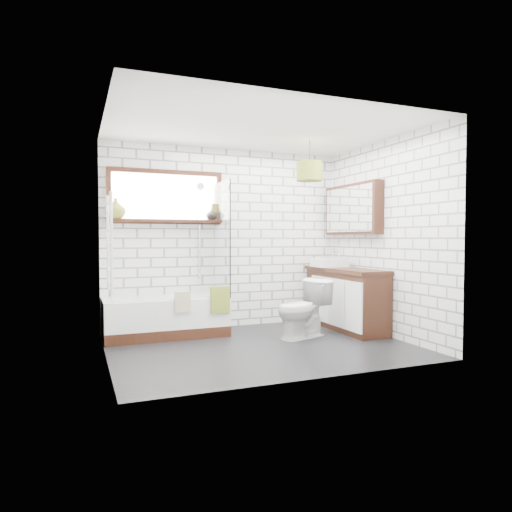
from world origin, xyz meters
name	(u,v)px	position (x,y,z in m)	size (l,w,h in m)	color
floor	(261,347)	(0.00, 0.00, -0.01)	(3.40, 2.60, 0.01)	black
ceiling	(262,128)	(0.00, 0.00, 2.50)	(3.40, 2.60, 0.01)	white
wall_back	(226,238)	(0.00, 1.30, 1.25)	(3.40, 0.01, 2.50)	white
wall_front	(318,238)	(0.00, -1.30, 1.25)	(3.40, 0.01, 2.50)	white
wall_left	(105,238)	(-1.70, 0.00, 1.25)	(0.01, 2.60, 2.50)	white
wall_right	(384,238)	(1.70, 0.00, 1.25)	(0.01, 2.60, 2.50)	white
window	(166,197)	(-0.85, 1.26, 1.80)	(1.52, 0.16, 0.68)	black
towel_radiator	(110,243)	(-1.66, 0.00, 1.20)	(0.06, 0.52, 1.00)	white
mirror_cabinet	(353,210)	(1.62, 0.60, 1.65)	(0.16, 1.20, 0.70)	black
shower_riser	(200,231)	(-0.40, 1.26, 1.35)	(0.02, 0.02, 1.30)	silver
bathtub	(166,317)	(-0.92, 0.96, 0.25)	(1.53, 0.68, 0.50)	white
shower_screen	(222,239)	(-0.18, 0.96, 1.25)	(0.02, 0.72, 1.50)	white
towel_green	(220,300)	(-0.31, 0.62, 0.48)	(0.24, 0.07, 0.33)	olive
towel_beige	(183,302)	(-0.78, 0.62, 0.48)	(0.19, 0.05, 0.25)	#C0B385
vanity	(346,299)	(1.46, 0.52, 0.42)	(0.47, 1.47, 0.84)	black
basin	(330,263)	(1.40, 0.84, 0.90)	(0.43, 0.37, 0.12)	white
tap	(339,258)	(1.56, 0.84, 0.97)	(0.03, 0.03, 0.16)	silver
toilet	(302,309)	(0.66, 0.24, 0.37)	(0.72, 0.41, 0.73)	white
vase_olive	(116,210)	(-1.50, 1.23, 1.61)	(0.25, 0.25, 0.26)	olive
vase_dark	(212,215)	(-0.23, 1.23, 1.57)	(0.16, 0.16, 0.17)	black
bottle	(214,213)	(-0.20, 1.23, 1.59)	(0.07, 0.07, 0.22)	olive
pendant	(309,171)	(0.80, 0.34, 2.10)	(0.33, 0.33, 0.24)	olive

